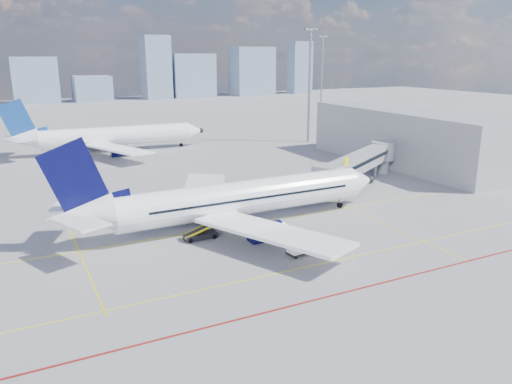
# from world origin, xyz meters

# --- Properties ---
(ground) EXTENTS (420.00, 420.00, 0.00)m
(ground) POSITION_xyz_m (0.00, 0.00, 0.00)
(ground) COLOR gray
(ground) RESTS_ON ground
(apron_markings) EXTENTS (90.00, 35.12, 0.01)m
(apron_markings) POSITION_xyz_m (-0.58, -3.91, 0.01)
(apron_markings) COLOR yellow
(apron_markings) RESTS_ON ground
(jet_bridge) EXTENTS (23.55, 15.78, 6.30)m
(jet_bridge) POSITION_xyz_m (23.51, 16.91, 3.74)
(jet_bridge) COLOR #93959B
(jet_bridge) RESTS_ON ground
(terminal_block) EXTENTS (10.00, 42.00, 10.00)m
(terminal_block) POSITION_xyz_m (39.95, 26.00, 5.00)
(terminal_block) COLOR #93959B
(terminal_block) RESTS_ON ground
(floodlight_mast_ne) EXTENTS (3.20, 0.61, 25.45)m
(floodlight_mast_ne) POSITION_xyz_m (38.00, 55.00, 13.59)
(floodlight_mast_ne) COLOR gray
(floodlight_mast_ne) RESTS_ON ground
(floodlight_mast_far) EXTENTS (3.20, 0.61, 25.45)m
(floodlight_mast_far) POSITION_xyz_m (65.00, 90.00, 13.59)
(floodlight_mast_far) COLOR gray
(floodlight_mast_far) RESTS_ON ground
(distant_skyline) EXTENTS (258.02, 14.37, 28.49)m
(distant_skyline) POSITION_xyz_m (-2.34, 190.00, 11.40)
(distant_skyline) COLOR slate
(distant_skyline) RESTS_ON ground
(main_aircraft) EXTENTS (41.92, 36.53, 12.21)m
(main_aircraft) POSITION_xyz_m (-2.51, 8.23, 3.22)
(main_aircraft) COLOR white
(main_aircraft) RESTS_ON ground
(second_aircraft) EXTENTS (41.18, 35.87, 12.00)m
(second_aircraft) POSITION_xyz_m (-6.24, 63.03, 3.22)
(second_aircraft) COLOR white
(second_aircraft) RESTS_ON ground
(baggage_tug) EXTENTS (2.51, 1.63, 1.67)m
(baggage_tug) POSITION_xyz_m (2.11, -1.27, 0.80)
(baggage_tug) COLOR white
(baggage_tug) RESTS_ON ground
(cargo_dolly) EXTENTS (3.28, 1.78, 1.72)m
(cargo_dolly) POSITION_xyz_m (0.24, -3.07, 0.94)
(cargo_dolly) COLOR black
(cargo_dolly) RESTS_ON ground
(belt_loader) EXTENTS (5.32, 1.52, 2.17)m
(belt_loader) POSITION_xyz_m (-7.32, 5.71, 0.56)
(belt_loader) COLOR black
(belt_loader) RESTS_ON ground
(ramp_worker) EXTENTS (0.49, 0.72, 1.94)m
(ramp_worker) POSITION_xyz_m (2.45, -3.76, 0.97)
(ramp_worker) COLOR yellow
(ramp_worker) RESTS_ON ground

